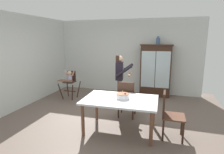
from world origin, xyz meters
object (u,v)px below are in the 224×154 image
object	(u,v)px
high_chair_with_toddler	(69,80)
dining_chair_far_side	(126,97)
dining_chair_right_end	(168,112)
ceramic_vase	(158,41)
dining_table	(120,103)
adult_person	(120,74)
china_cabinet	(156,71)
birthday_cake	(123,96)

from	to	relation	value
high_chair_with_toddler	dining_chair_far_side	distance (m)	2.39
high_chair_with_toddler	dining_chair_right_end	bearing A→B (deg)	-27.12
high_chair_with_toddler	dining_chair_right_end	xyz separation A→B (m)	(3.19, -1.71, -0.10)
ceramic_vase	dining_table	xyz separation A→B (m)	(-0.60, -2.85, -1.28)
high_chair_with_toddler	adult_person	size ratio (longest dim) A/B	0.62
dining_chair_far_side	dining_chair_right_end	distance (m)	1.23
china_cabinet	birthday_cake	xyz separation A→B (m)	(-0.52, -2.80, -0.12)
adult_person	dining_chair_right_end	world-z (taller)	adult_person
china_cabinet	high_chair_with_toddler	distance (m)	2.98
adult_person	dining_table	world-z (taller)	adult_person
china_cabinet	dining_chair_far_side	world-z (taller)	china_cabinet
birthday_cake	dining_table	bearing A→B (deg)	-129.39
adult_person	birthday_cake	xyz separation A→B (m)	(0.43, -1.47, -0.17)
high_chair_with_toddler	dining_table	distance (m)	2.79
dining_chair_right_end	ceramic_vase	bearing A→B (deg)	8.21
china_cabinet	dining_chair_far_side	size ratio (longest dim) A/B	1.89
ceramic_vase	adult_person	size ratio (longest dim) A/B	0.18
dining_chair_far_side	china_cabinet	bearing A→B (deg)	-106.11
ceramic_vase	dining_chair_far_side	world-z (taller)	ceramic_vase
ceramic_vase	dining_table	world-z (taller)	ceramic_vase
adult_person	high_chair_with_toddler	bearing A→B (deg)	76.58
dining_chair_far_side	dining_chair_right_end	world-z (taller)	same
high_chair_with_toddler	adult_person	distance (m)	1.84
ceramic_vase	high_chair_with_toddler	xyz separation A→B (m)	(-2.79, -1.12, -1.28)
high_chair_with_toddler	birthday_cake	world-z (taller)	high_chair_with_toddler
china_cabinet	ceramic_vase	size ratio (longest dim) A/B	6.71
ceramic_vase	high_chair_with_toddler	world-z (taller)	ceramic_vase
china_cabinet	birthday_cake	distance (m)	2.85
china_cabinet	dining_table	bearing A→B (deg)	-101.23
dining_chair_far_side	birthday_cake	bearing A→B (deg)	93.87
adult_person	dining_table	size ratio (longest dim) A/B	0.96
dining_table	dining_chair_far_side	xyz separation A→B (m)	(-0.02, 0.72, -0.10)
ceramic_vase	birthday_cake	world-z (taller)	ceramic_vase
dining_chair_far_side	dining_chair_right_end	bearing A→B (deg)	144.55
ceramic_vase	birthday_cake	size ratio (longest dim) A/B	0.96
china_cabinet	high_chair_with_toddler	world-z (taller)	china_cabinet
dining_chair_far_side	ceramic_vase	bearing A→B (deg)	-107.04
adult_person	dining_chair_far_side	world-z (taller)	adult_person
dining_chair_far_side	dining_table	bearing A→B (deg)	90.36
ceramic_vase	adult_person	xyz separation A→B (m)	(-0.99, -1.33, -0.96)
ceramic_vase	dining_chair_right_end	size ratio (longest dim) A/B	0.28
dining_table	birthday_cake	xyz separation A→B (m)	(0.04, 0.05, 0.14)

